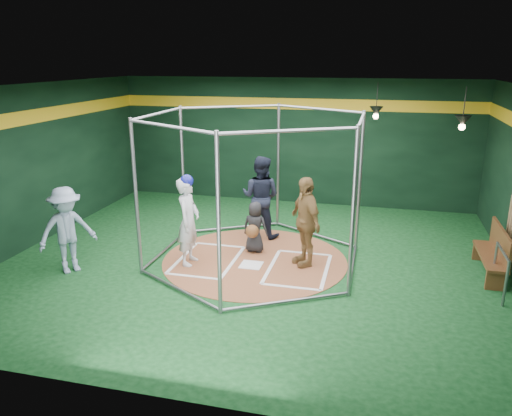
% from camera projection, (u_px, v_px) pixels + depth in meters
% --- Properties ---
extents(room_shell, '(10.10, 9.10, 3.53)m').
position_uv_depth(room_shell, '(255.00, 178.00, 9.83)').
color(room_shell, '#0C3615').
rests_on(room_shell, ground).
extents(clay_disc, '(3.80, 3.80, 0.01)m').
position_uv_depth(clay_disc, '(255.00, 260.00, 10.33)').
color(clay_disc, brown).
rests_on(clay_disc, ground).
extents(home_plate, '(0.43, 0.43, 0.01)m').
position_uv_depth(home_plate, '(251.00, 265.00, 10.04)').
color(home_plate, white).
rests_on(home_plate, clay_disc).
extents(batter_box_left, '(1.17, 1.77, 0.01)m').
position_uv_depth(batter_box_left, '(207.00, 260.00, 10.31)').
color(batter_box_left, white).
rests_on(batter_box_left, clay_disc).
extents(batter_box_right, '(1.17, 1.77, 0.01)m').
position_uv_depth(batter_box_right, '(298.00, 269.00, 9.87)').
color(batter_box_right, white).
rests_on(batter_box_right, clay_disc).
extents(batting_cage, '(4.05, 4.67, 3.00)m').
position_uv_depth(batting_cage, '(255.00, 190.00, 9.89)').
color(batting_cage, gray).
rests_on(batting_cage, ground).
extents(pendant_lamp_near, '(0.34, 0.34, 0.90)m').
position_uv_depth(pendant_lamp_near, '(376.00, 111.00, 12.36)').
color(pendant_lamp_near, black).
rests_on(pendant_lamp_near, room_shell).
extents(pendant_lamp_far, '(0.34, 0.34, 0.90)m').
position_uv_depth(pendant_lamp_far, '(463.00, 121.00, 10.46)').
color(pendant_lamp_far, black).
rests_on(pendant_lamp_far, room_shell).
extents(batter_figure, '(0.44, 0.66, 1.84)m').
position_uv_depth(batter_figure, '(188.00, 220.00, 9.90)').
color(batter_figure, silver).
rests_on(batter_figure, clay_disc).
extents(visitor_leopard, '(0.97, 1.12, 1.81)m').
position_uv_depth(visitor_leopard, '(305.00, 221.00, 9.86)').
color(visitor_leopard, tan).
rests_on(visitor_leopard, clay_disc).
extents(catcher_figure, '(0.57, 0.59, 1.10)m').
position_uv_depth(catcher_figure, '(255.00, 227.00, 10.60)').
color(catcher_figure, black).
rests_on(catcher_figure, clay_disc).
extents(umpire, '(1.01, 0.84, 1.89)m').
position_uv_depth(umpire, '(261.00, 197.00, 11.45)').
color(umpire, black).
rests_on(umpire, clay_disc).
extents(bystander_blue, '(1.18, 1.25, 1.70)m').
position_uv_depth(bystander_blue, '(67.00, 230.00, 9.56)').
color(bystander_blue, '#8B9DB8').
rests_on(bystander_blue, ground).
extents(dugout_bench, '(0.38, 1.61, 0.94)m').
position_uv_depth(dugout_bench, '(495.00, 251.00, 9.52)').
color(dugout_bench, brown).
rests_on(dugout_bench, ground).
extents(steel_railing, '(0.05, 0.96, 0.83)m').
position_uv_depth(steel_railing, '(501.00, 265.00, 8.69)').
color(steel_railing, gray).
rests_on(steel_railing, ground).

